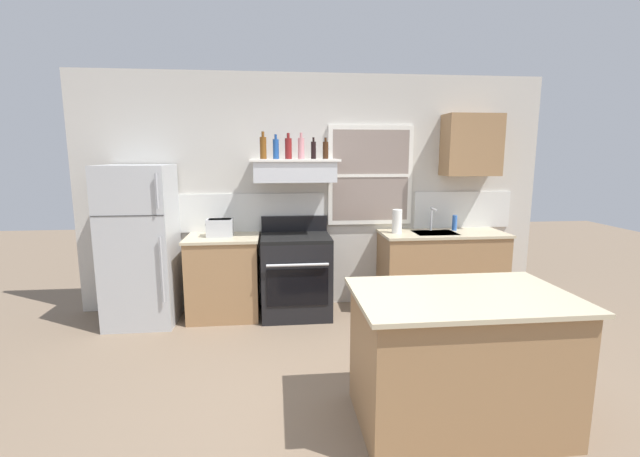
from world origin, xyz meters
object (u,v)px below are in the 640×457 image
Objects in this scene: stove_range at (296,275)px; bottle_balsamic_dark at (313,150)px; bottle_brown_stout at (326,150)px; kitchen_island at (459,359)px; bottle_amber_wine at (263,147)px; bottle_red_label_wine at (288,148)px; bottle_blue_liqueur at (276,149)px; bottle_rose_pink at (301,148)px; refrigerator at (140,245)px; dish_soap_bottle at (455,223)px; toaster at (220,227)px; paper_towel_roll at (397,221)px.

bottle_balsamic_dark is (0.21, 0.14, 1.38)m from stove_range.
kitchen_island is (0.62, -2.27, -1.39)m from bottle_brown_stout.
bottle_amber_wine is 1.06× the size of bottle_red_label_wine.
bottle_blue_liqueur is at bearing -179.33° from bottle_balsamic_dark.
bottle_balsamic_dark is at bearing 7.98° from bottle_red_label_wine.
bottle_amber_wine is 1.25× the size of bottle_balsamic_dark.
bottle_brown_stout is (0.69, 0.03, -0.03)m from bottle_amber_wine.
refrigerator is at bearing -176.71° from bottle_rose_pink.
bottle_balsamic_dark is at bearing -179.93° from dish_soap_bottle.
toaster is 1.07× the size of bottle_red_label_wine.
stove_range is 3.71× the size of bottle_amber_wine.
paper_towel_roll is at bearing -3.22° from bottle_amber_wine.
refrigerator reaches higher than kitchen_island.
kitchen_island is at bearing -67.75° from bottle_rose_pink.
toaster is 2.88m from kitchen_island.
toaster is at bearing -178.24° from dish_soap_bottle.
stove_range is 1.40m from bottle_red_label_wine.
bottle_red_label_wine is 0.28m from bottle_balsamic_dark.
bottle_balsamic_dark is 0.14m from bottle_brown_stout.
bottle_red_label_wine is at bearing -5.20° from bottle_amber_wine.
bottle_amber_wine reaches higher than toaster.
bottle_rose_pink reaches higher than refrigerator.
bottle_rose_pink is (1.72, 0.10, 1.02)m from refrigerator.
refrigerator is 9.38× the size of dish_soap_bottle.
stove_range is (1.65, 0.02, -0.38)m from refrigerator.
bottle_red_label_wine is at bearing 115.05° from kitchen_island.
dish_soap_bottle is 2.50m from kitchen_island.
toaster is at bearing 5.34° from refrigerator.
kitchen_island is (0.76, -2.26, -1.39)m from bottle_balsamic_dark.
refrigerator is at bearing -175.03° from bottle_brown_stout.
dish_soap_bottle is (3.53, 0.16, 0.16)m from refrigerator.
bottle_red_label_wine reaches higher than refrigerator.
dish_soap_bottle is at bearing 0.19° from bottle_blue_liqueur.
bottle_amber_wine is at bearing 173.74° from bottle_rose_pink.
bottle_balsamic_dark is 1.01× the size of bottle_brown_stout.
bottle_rose_pink is 0.29m from bottle_brown_stout.
kitchen_island is (1.31, -2.24, -1.41)m from bottle_amber_wine.
refrigerator is 6.01× the size of bottle_rose_pink.
bottle_amber_wine is at bearing 120.27° from kitchen_island.
bottle_amber_wine is at bearing 6.27° from refrigerator.
stove_range is 4.04× the size of paper_towel_roll.
paper_towel_roll is at bearing -0.49° from toaster.
bottle_red_label_wine is at bearing 171.66° from bottle_rose_pink.
bottle_rose_pink is 1.36m from paper_towel_roll.
bottle_brown_stout is at bearing 172.00° from paper_towel_roll.
dish_soap_bottle is at bearing 1.94° from bottle_rose_pink.
bottle_red_label_wine is 1.47m from paper_towel_roll.
bottle_brown_stout is at bearing 4.97° from refrigerator.
bottle_blue_liqueur reaches higher than stove_range.
bottle_brown_stout is (0.41, 0.05, -0.02)m from bottle_red_label_wine.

